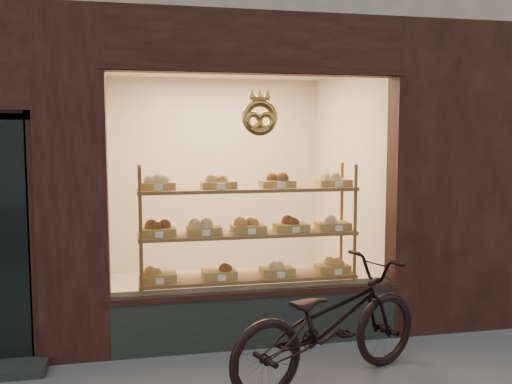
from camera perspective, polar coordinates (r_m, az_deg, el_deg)
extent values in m
cube|color=#262928|center=(5.55, 0.11, -12.31)|extent=(2.70, 0.25, 0.55)
torus|color=gold|center=(5.18, 0.37, 7.45)|extent=(0.33, 0.07, 0.33)
cube|color=brown|center=(6.02, -0.76, -13.13)|extent=(2.20, 0.45, 0.04)
cube|color=brown|center=(5.88, -0.77, -8.51)|extent=(2.20, 0.45, 0.03)
cube|color=brown|center=(5.78, -0.78, -4.18)|extent=(2.20, 0.45, 0.04)
cube|color=brown|center=(5.72, -0.78, 0.26)|extent=(2.20, 0.45, 0.04)
cylinder|color=brown|center=(5.51, -11.41, -6.37)|extent=(0.04, 0.04, 1.70)
cylinder|color=brown|center=(5.93, 9.84, -5.49)|extent=(0.04, 0.04, 1.70)
cylinder|color=brown|center=(5.89, -11.46, -5.59)|extent=(0.04, 0.04, 1.70)
cylinder|color=brown|center=(6.29, 8.51, -4.83)|extent=(0.04, 0.04, 1.70)
cube|color=#A1884E|center=(5.76, -9.68, -8.34)|extent=(0.34, 0.24, 0.07)
sphere|color=#A46D3E|center=(5.74, -9.69, -7.52)|extent=(0.11, 0.11, 0.11)
cube|color=white|center=(5.58, -9.59, -8.80)|extent=(0.07, 0.01, 0.05)
cube|color=#A1884E|center=(5.82, -3.70, -8.14)|extent=(0.34, 0.24, 0.07)
sphere|color=brown|center=(5.80, -3.71, -7.32)|extent=(0.11, 0.11, 0.11)
cube|color=white|center=(5.64, -3.42, -8.58)|extent=(0.08, 0.01, 0.05)
cube|color=#A1884E|center=(5.93, 2.10, -7.86)|extent=(0.34, 0.24, 0.07)
sphere|color=tan|center=(5.91, 2.10, -7.06)|extent=(0.11, 0.11, 0.11)
cube|color=white|center=(5.76, 2.56, -8.28)|extent=(0.07, 0.01, 0.05)
cube|color=#A1884E|center=(6.10, 7.62, -7.52)|extent=(0.34, 0.24, 0.07)
sphere|color=#A46D3E|center=(6.08, 7.63, -6.74)|extent=(0.11, 0.11, 0.11)
cube|color=white|center=(5.93, 8.23, -7.91)|extent=(0.08, 0.01, 0.05)
cube|color=#A1884E|center=(5.67, -9.75, -3.92)|extent=(0.34, 0.24, 0.07)
sphere|color=brown|center=(5.66, -9.77, -3.08)|extent=(0.11, 0.11, 0.11)
cube|color=white|center=(5.49, -9.67, -4.24)|extent=(0.07, 0.01, 0.06)
cube|color=#A1884E|center=(5.70, -5.22, -3.81)|extent=(0.34, 0.24, 0.07)
sphere|color=tan|center=(5.69, -5.23, -2.96)|extent=(0.11, 0.11, 0.11)
cube|color=white|center=(5.52, -4.99, -4.12)|extent=(0.07, 0.01, 0.06)
cube|color=#A1884E|center=(5.77, -0.78, -3.67)|extent=(0.34, 0.24, 0.07)
sphere|color=#A46D3E|center=(5.76, -0.78, -2.83)|extent=(0.11, 0.11, 0.11)
cube|color=white|center=(5.60, -0.40, -3.97)|extent=(0.07, 0.01, 0.06)
cube|color=#A1884E|center=(5.88, 3.54, -3.51)|extent=(0.34, 0.24, 0.07)
sphere|color=brown|center=(5.87, 3.54, -2.69)|extent=(0.11, 0.11, 0.11)
cube|color=white|center=(5.70, 4.04, -3.80)|extent=(0.07, 0.01, 0.06)
cube|color=#A1884E|center=(6.01, 7.67, -3.34)|extent=(0.34, 0.24, 0.07)
sphere|color=tan|center=(6.00, 7.69, -2.54)|extent=(0.11, 0.11, 0.11)
cube|color=white|center=(5.84, 8.29, -3.62)|extent=(0.08, 0.01, 0.06)
cube|color=#A1884E|center=(5.61, -9.83, 0.61)|extent=(0.34, 0.24, 0.07)
sphere|color=tan|center=(5.61, -9.84, 1.48)|extent=(0.11, 0.11, 0.11)
cube|color=white|center=(5.43, -9.75, 0.44)|extent=(0.07, 0.01, 0.06)
cube|color=#A1884E|center=(5.67, -3.76, 0.73)|extent=(0.34, 0.24, 0.07)
sphere|color=#A46D3E|center=(5.66, -3.76, 1.59)|extent=(0.11, 0.11, 0.11)
cube|color=white|center=(5.49, -3.48, 0.57)|extent=(0.08, 0.01, 0.06)
cube|color=#A1884E|center=(5.79, 2.13, 0.84)|extent=(0.34, 0.24, 0.07)
sphere|color=brown|center=(5.78, 2.13, 1.68)|extent=(0.11, 0.11, 0.11)
cube|color=white|center=(5.61, 2.60, 0.68)|extent=(0.07, 0.01, 0.06)
cube|color=#A1884E|center=(5.96, 7.73, 0.93)|extent=(0.34, 0.24, 0.07)
sphere|color=tan|center=(5.95, 7.74, 1.75)|extent=(0.11, 0.11, 0.11)
cube|color=white|center=(5.79, 8.35, 0.78)|extent=(0.08, 0.01, 0.06)
imported|color=black|center=(4.74, 7.29, -12.80)|extent=(1.98, 1.28, 0.98)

